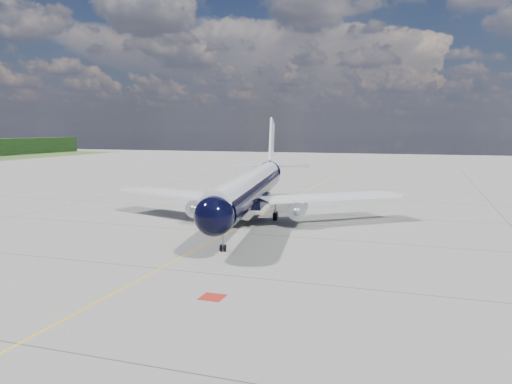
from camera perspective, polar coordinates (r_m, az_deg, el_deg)
ground at (r=73.44m, az=2.55°, el=-1.57°), size 320.00×320.00×0.00m
taxiway_centerline at (r=68.70m, az=1.40°, el=-2.18°), size 0.16×160.00×0.01m
red_marking at (r=34.43m, az=-4.99°, el=-11.88°), size 1.60×1.60×0.01m
main_airliner at (r=61.71m, az=-0.49°, el=0.54°), size 36.62×45.02×13.05m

